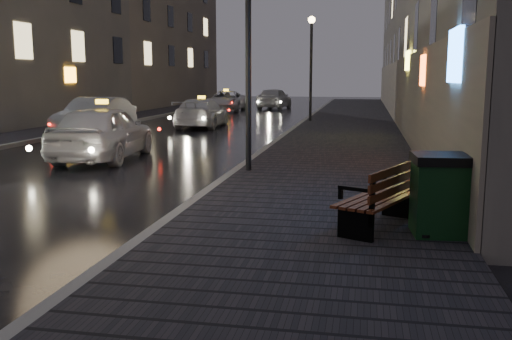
{
  "coord_description": "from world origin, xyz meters",
  "views": [
    {
      "loc": [
        4.65,
        -7.66,
        2.47
      ],
      "look_at": [
        2.82,
        1.92,
        0.85
      ],
      "focal_mm": 40.0,
      "sensor_mm": 36.0,
      "label": 1
    }
  ],
  "objects_px": {
    "lamp_far": "(311,55)",
    "car_left_mid": "(96,117)",
    "trash_bin": "(439,194)",
    "taxi_far": "(226,101)",
    "taxi_near": "(103,132)",
    "taxi_mid": "(202,113)",
    "car_far": "(274,98)",
    "bench": "(384,196)",
    "lamp_near": "(248,32)"
  },
  "relations": [
    {
      "from": "lamp_far",
      "to": "car_left_mid",
      "type": "height_order",
      "value": "lamp_far"
    },
    {
      "from": "trash_bin",
      "to": "taxi_far",
      "type": "relative_size",
      "value": 0.24
    },
    {
      "from": "taxi_near",
      "to": "taxi_mid",
      "type": "relative_size",
      "value": 1.02
    },
    {
      "from": "taxi_mid",
      "to": "car_far",
      "type": "relative_size",
      "value": 1.03
    },
    {
      "from": "lamp_far",
      "to": "car_left_mid",
      "type": "xyz_separation_m",
      "value": [
        -7.95,
        -8.15,
        -2.69
      ]
    },
    {
      "from": "bench",
      "to": "lamp_far",
      "type": "bearing_deg",
      "value": 122.86
    },
    {
      "from": "trash_bin",
      "to": "taxi_near",
      "type": "distance_m",
      "value": 11.22
    },
    {
      "from": "car_far",
      "to": "taxi_far",
      "type": "bearing_deg",
      "value": 50.99
    },
    {
      "from": "lamp_far",
      "to": "taxi_mid",
      "type": "distance_m",
      "value": 6.49
    },
    {
      "from": "bench",
      "to": "car_left_mid",
      "type": "xyz_separation_m",
      "value": [
        -11.07,
        12.79,
        0.15
      ]
    },
    {
      "from": "lamp_near",
      "to": "trash_bin",
      "type": "relative_size",
      "value": 4.42
    },
    {
      "from": "car_left_mid",
      "to": "taxi_mid",
      "type": "height_order",
      "value": "car_left_mid"
    },
    {
      "from": "lamp_far",
      "to": "bench",
      "type": "xyz_separation_m",
      "value": [
        3.12,
        -20.94,
        -2.84
      ]
    },
    {
      "from": "taxi_near",
      "to": "car_left_mid",
      "type": "distance_m",
      "value": 6.68
    },
    {
      "from": "lamp_far",
      "to": "car_far",
      "type": "bearing_deg",
      "value": 107.11
    },
    {
      "from": "taxi_mid",
      "to": "taxi_far",
      "type": "xyz_separation_m",
      "value": [
        -1.95,
        12.87,
        0.01
      ]
    },
    {
      "from": "bench",
      "to": "trash_bin",
      "type": "height_order",
      "value": "trash_bin"
    },
    {
      "from": "bench",
      "to": "taxi_mid",
      "type": "height_order",
      "value": "taxi_mid"
    },
    {
      "from": "trash_bin",
      "to": "car_left_mid",
      "type": "relative_size",
      "value": 0.25
    },
    {
      "from": "lamp_far",
      "to": "taxi_far",
      "type": "bearing_deg",
      "value": 125.31
    },
    {
      "from": "lamp_far",
      "to": "taxi_near",
      "type": "relative_size",
      "value": 1.09
    },
    {
      "from": "taxi_far",
      "to": "car_far",
      "type": "distance_m",
      "value": 4.21
    },
    {
      "from": "lamp_far",
      "to": "taxi_near",
      "type": "bearing_deg",
      "value": -108.85
    },
    {
      "from": "lamp_far",
      "to": "taxi_near",
      "type": "height_order",
      "value": "lamp_far"
    },
    {
      "from": "car_left_mid",
      "to": "taxi_mid",
      "type": "relative_size",
      "value": 1.02
    },
    {
      "from": "lamp_near",
      "to": "taxi_near",
      "type": "bearing_deg",
      "value": 157.64
    },
    {
      "from": "lamp_far",
      "to": "trash_bin",
      "type": "relative_size",
      "value": 4.42
    },
    {
      "from": "taxi_near",
      "to": "taxi_mid",
      "type": "distance_m",
      "value": 10.87
    },
    {
      "from": "taxi_mid",
      "to": "lamp_near",
      "type": "bearing_deg",
      "value": 108.2
    },
    {
      "from": "lamp_near",
      "to": "lamp_far",
      "type": "bearing_deg",
      "value": 90.0
    },
    {
      "from": "bench",
      "to": "car_far",
      "type": "bearing_deg",
      "value": 126.18
    },
    {
      "from": "taxi_mid",
      "to": "taxi_near",
      "type": "bearing_deg",
      "value": 87.93
    },
    {
      "from": "lamp_far",
      "to": "trash_bin",
      "type": "bearing_deg",
      "value": -79.54
    },
    {
      "from": "lamp_near",
      "to": "taxi_near",
      "type": "relative_size",
      "value": 1.09
    },
    {
      "from": "bench",
      "to": "trash_bin",
      "type": "distance_m",
      "value": 0.81
    },
    {
      "from": "lamp_near",
      "to": "car_far",
      "type": "bearing_deg",
      "value": 97.75
    },
    {
      "from": "taxi_mid",
      "to": "car_far",
      "type": "xyz_separation_m",
      "value": [
        1.02,
        15.85,
        0.09
      ]
    },
    {
      "from": "trash_bin",
      "to": "taxi_near",
      "type": "relative_size",
      "value": 0.25
    },
    {
      "from": "trash_bin",
      "to": "taxi_far",
      "type": "distance_m",
      "value": 32.66
    },
    {
      "from": "lamp_near",
      "to": "bench",
      "type": "height_order",
      "value": "lamp_near"
    },
    {
      "from": "taxi_mid",
      "to": "car_far",
      "type": "bearing_deg",
      "value": -96.48
    },
    {
      "from": "bench",
      "to": "taxi_far",
      "type": "height_order",
      "value": "taxi_far"
    },
    {
      "from": "bench",
      "to": "car_far",
      "type": "relative_size",
      "value": 0.45
    },
    {
      "from": "lamp_near",
      "to": "taxi_mid",
      "type": "xyz_separation_m",
      "value": [
        -4.93,
        12.84,
        -2.8
      ]
    },
    {
      "from": "taxi_mid",
      "to": "taxi_far",
      "type": "relative_size",
      "value": 0.95
    },
    {
      "from": "trash_bin",
      "to": "car_left_mid",
      "type": "bearing_deg",
      "value": 127.94
    },
    {
      "from": "taxi_near",
      "to": "taxi_mid",
      "type": "height_order",
      "value": "taxi_near"
    },
    {
      "from": "lamp_near",
      "to": "taxi_far",
      "type": "relative_size",
      "value": 1.05
    },
    {
      "from": "car_left_mid",
      "to": "taxi_far",
      "type": "xyz_separation_m",
      "value": [
        1.07,
        17.86,
        -0.1
      ]
    },
    {
      "from": "bench",
      "to": "taxi_far",
      "type": "relative_size",
      "value": 0.41
    }
  ]
}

